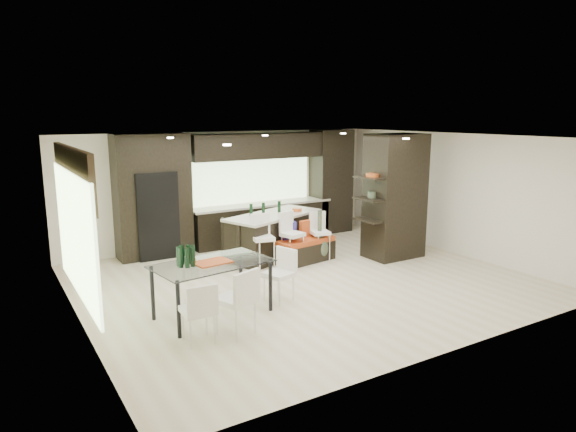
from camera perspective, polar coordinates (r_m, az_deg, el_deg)
ground at (r=9.85m, az=1.83°, el=-7.17°), size 8.00×8.00×0.00m
back_wall at (r=12.54m, az=-6.90°, el=3.13°), size 8.00×0.02×2.70m
left_wall at (r=8.09m, az=-22.61°, el=-2.23°), size 0.02×7.00×2.70m
right_wall at (r=12.13m, az=17.93°, el=2.38°), size 0.02×7.00×2.70m
ceiling at (r=9.34m, az=1.93°, el=8.73°), size 8.00×7.00×0.02m
window_left at (r=8.29m, az=-22.56°, el=-1.91°), size 0.04×3.20×1.90m
window_back at (r=12.73m, az=-4.38°, el=4.22°), size 3.40×0.04×1.20m
stone_accent at (r=8.15m, az=-22.83°, el=4.28°), size 0.08×3.00×0.80m
ceiling_spots at (r=9.56m, az=1.10°, el=8.67°), size 4.00×3.00×0.02m
back_cabinetry at (r=12.46m, az=-4.18°, el=3.13°), size 6.80×0.68×2.70m
refrigerator at (r=11.60m, az=-14.64°, el=0.17°), size 0.90×0.68×1.90m
partition_column at (r=11.40m, az=11.78°, el=2.15°), size 1.20×0.80×2.70m
kitchen_island at (r=11.35m, az=-1.59°, el=-2.14°), size 2.49×1.72×0.95m
stool_left at (r=10.35m, az=-2.80°, el=-3.58°), size 0.48×0.48×0.92m
stool_mid at (r=10.70m, az=0.51°, el=-3.12°), size 0.49×0.49×0.90m
stool_right at (r=11.09m, az=3.57°, el=-2.79°), size 0.44×0.44×0.84m
bench at (r=10.98m, az=1.94°, el=-3.82°), size 1.38×0.71×0.51m
floor_vase at (r=11.06m, az=3.52°, el=-2.18°), size 0.45×0.45×1.08m
dining_table at (r=8.18m, az=-8.35°, el=-8.04°), size 1.91×1.24×0.86m
chair_near at (r=7.46m, az=-5.83°, el=-9.71°), size 0.63×0.63×0.91m
chair_far at (r=7.30m, az=-9.93°, el=-10.74°), size 0.46×0.46×0.81m
chair_end at (r=8.69m, az=-1.04°, el=-6.88°), size 0.56×0.56×0.82m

